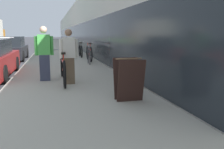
{
  "coord_description": "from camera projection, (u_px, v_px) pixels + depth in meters",
  "views": [
    {
      "loc": [
        4.35,
        -5.34,
        1.55
      ],
      "look_at": [
        8.52,
        12.17,
        -1.42
      ],
      "focal_mm": 40.0,
      "sensor_mm": 36.0,
      "label": 1
    }
  ],
  "objects": [
    {
      "name": "sandwich_board_sign",
      "position": [
        129.0,
        79.0,
        5.24
      ],
      "size": [
        0.56,
        0.56,
        0.9
      ],
      "color": "#331E19",
      "rests_on": "sidewalk_slab"
    },
    {
      "name": "person_rider",
      "position": [
        69.0,
        57.0,
        6.93
      ],
      "size": [
        0.52,
        0.2,
        1.52
      ],
      "color": "brown",
      "rests_on": "sidewalk_slab"
    },
    {
      "name": "storefront_facade",
      "position": [
        106.0,
        28.0,
        34.51
      ],
      "size": [
        10.01,
        70.0,
        4.62
      ],
      "color": "silver",
      "rests_on": "ground"
    },
    {
      "name": "vintage_roadster_curbside",
      "position": [
        10.0,
        49.0,
        14.63
      ],
      "size": [
        1.73,
        4.12,
        1.37
      ],
      "color": "black",
      "rests_on": "ground"
    },
    {
      "name": "bike_rack_hoop",
      "position": [
        89.0,
        53.0,
        11.45
      ],
      "size": [
        0.05,
        0.6,
        0.84
      ],
      "color": "#4C4C51",
      "rests_on": "sidewalk_slab"
    },
    {
      "name": "cruiser_bike_middle",
      "position": [
        81.0,
        51.0,
        14.94
      ],
      "size": [
        0.52,
        1.7,
        0.9
      ],
      "color": "black",
      "rests_on": "sidewalk_slab"
    },
    {
      "name": "person_bystander",
      "position": [
        44.0,
        54.0,
        7.4
      ],
      "size": [
        0.55,
        0.21,
        1.61
      ],
      "color": "#33384C",
      "rests_on": "sidewalk_slab"
    },
    {
      "name": "cruiser_bike_farthest",
      "position": [
        76.0,
        49.0,
        17.11
      ],
      "size": [
        0.52,
        1.7,
        0.89
      ],
      "color": "black",
      "rests_on": "sidewalk_slab"
    },
    {
      "name": "cruiser_bike_nearest",
      "position": [
        89.0,
        53.0,
        12.77
      ],
      "size": [
        0.52,
        1.88,
        0.95
      ],
      "color": "black",
      "rests_on": "sidewalk_slab"
    },
    {
      "name": "sidewalk_slab",
      "position": [
        57.0,
        48.0,
        25.63
      ],
      "size": [
        3.61,
        70.0,
        0.15
      ],
      "color": "#A39E8E",
      "rests_on": "ground"
    },
    {
      "name": "tandem_bicycle",
      "position": [
        63.0,
        69.0,
        7.26
      ],
      "size": [
        0.52,
        2.53,
        0.91
      ],
      "color": "black",
      "rests_on": "sidewalk_slab"
    }
  ]
}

